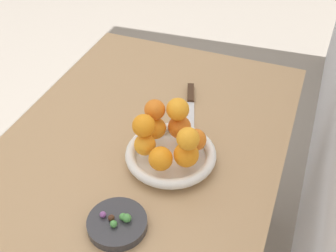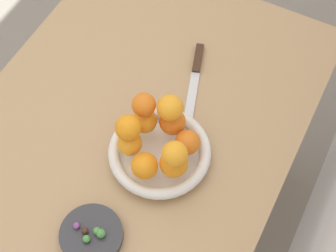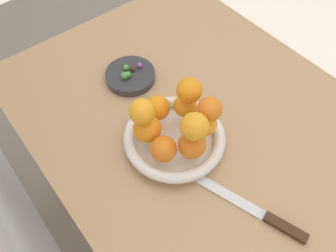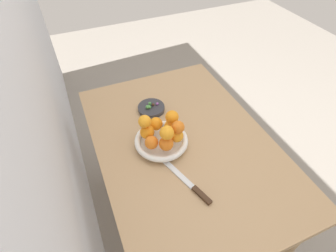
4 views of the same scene
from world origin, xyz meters
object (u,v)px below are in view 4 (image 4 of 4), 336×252
(orange_3, at_px, (166,144))
(orange_9, at_px, (145,121))
(orange_0, at_px, (156,124))
(orange_7, at_px, (172,117))
(fruit_bowl, at_px, (161,141))
(orange_2, at_px, (151,143))
(candy_dish, at_px, (151,108))
(orange_6, at_px, (167,133))
(candy_ball_1, at_px, (157,104))
(knife, at_px, (190,185))
(dining_table, at_px, (183,154))
(orange_8, at_px, (178,127))
(candy_ball_4, at_px, (153,105))
(candy_ball_3, at_px, (148,107))
(orange_5, at_px, (171,126))
(orange_1, at_px, (147,132))
(candy_ball_2, at_px, (150,107))
(orange_4, at_px, (177,136))

(orange_3, distance_m, orange_9, 0.13)
(orange_0, height_order, orange_3, orange_3)
(orange_7, distance_m, orange_9, 0.12)
(fruit_bowl, height_order, orange_0, orange_0)
(orange_2, bearing_deg, candy_dish, -19.52)
(orange_3, bearing_deg, orange_7, -36.06)
(orange_6, xyz_separation_m, orange_9, (0.10, 0.06, -0.00))
(candy_ball_1, xyz_separation_m, knife, (-0.48, 0.05, -0.02))
(dining_table, xyz_separation_m, orange_8, (-0.02, 0.04, 0.21))
(orange_2, height_order, candy_ball_4, orange_2)
(orange_7, xyz_separation_m, candy_ball_1, (0.21, -0.01, -0.10))
(candy_ball_3, bearing_deg, orange_5, -168.57)
(candy_ball_1, height_order, candy_ball_4, same)
(orange_1, distance_m, knife, 0.29)
(candy_ball_4, bearing_deg, orange_5, -178.24)
(candy_ball_4, bearing_deg, orange_9, 151.64)
(orange_7, bearing_deg, candy_ball_3, 12.02)
(candy_dish, xyz_separation_m, candy_ball_1, (0.00, -0.03, 0.02))
(fruit_bowl, height_order, candy_dish, fruit_bowl)
(orange_5, bearing_deg, orange_0, 58.42)
(orange_8, height_order, candy_ball_4, orange_8)
(candy_dish, distance_m, orange_5, 0.21)
(orange_6, distance_m, candy_ball_2, 0.30)
(dining_table, bearing_deg, candy_ball_2, 15.96)
(dining_table, relative_size, orange_4, 18.90)
(orange_5, relative_size, orange_7, 0.96)
(knife, bearing_deg, candy_ball_3, 0.93)
(orange_3, relative_size, orange_4, 1.05)
(candy_ball_3, relative_size, knife, 0.08)
(candy_dish, relative_size, orange_0, 2.27)
(orange_4, height_order, orange_8, orange_8)
(orange_4, relative_size, candy_ball_4, 3.95)
(orange_3, xyz_separation_m, candy_ball_4, (0.30, -0.05, -0.04))
(orange_3, xyz_separation_m, knife, (-0.18, -0.03, -0.07))
(candy_ball_2, bearing_deg, knife, 179.68)
(candy_dish, xyz_separation_m, candy_ball_4, (0.00, -0.01, 0.02))
(candy_dish, bearing_deg, orange_1, 155.95)
(dining_table, height_order, orange_0, orange_0)
(orange_6, bearing_deg, fruit_bowl, 3.04)
(orange_8, relative_size, candy_ball_2, 3.19)
(orange_5, height_order, candy_ball_4, orange_5)
(orange_0, bearing_deg, candy_ball_2, -9.15)
(orange_7, height_order, candy_ball_2, orange_7)
(dining_table, relative_size, orange_1, 17.57)
(dining_table, height_order, fruit_bowl, fruit_bowl)
(fruit_bowl, bearing_deg, knife, -173.97)
(dining_table, distance_m, candy_ball_3, 0.29)
(dining_table, distance_m, fruit_bowl, 0.15)
(orange_9, bearing_deg, orange_8, -124.46)
(orange_0, height_order, orange_7, orange_7)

